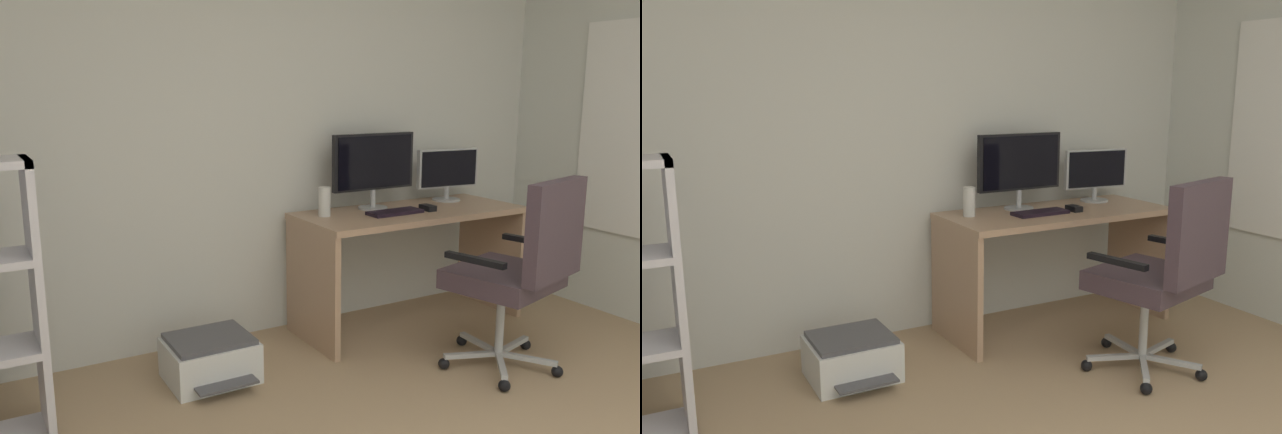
% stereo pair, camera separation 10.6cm
% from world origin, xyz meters
% --- Properties ---
extents(wall_back, '(4.44, 0.10, 2.68)m').
position_xyz_m(wall_back, '(0.00, 2.84, 1.34)').
color(wall_back, silver).
rests_on(wall_back, ground).
extents(desk, '(1.41, 0.59, 0.73)m').
position_xyz_m(desk, '(0.97, 2.44, 0.53)').
color(desk, tan).
rests_on(desk, ground).
extents(monitor_main, '(0.57, 0.18, 0.46)m').
position_xyz_m(monitor_main, '(0.79, 2.58, 1.00)').
color(monitor_main, '#B2B5B7').
rests_on(monitor_main, desk).
extents(monitor_secondary, '(0.45, 0.18, 0.34)m').
position_xyz_m(monitor_secondary, '(1.38, 2.58, 0.92)').
color(monitor_secondary, '#B2B5B7').
rests_on(monitor_secondary, desk).
extents(keyboard, '(0.34, 0.14, 0.02)m').
position_xyz_m(keyboard, '(0.81, 2.39, 0.74)').
color(keyboard, black).
rests_on(keyboard, desk).
extents(computer_mouse, '(0.06, 0.10, 0.03)m').
position_xyz_m(computer_mouse, '(1.05, 2.37, 0.74)').
color(computer_mouse, black).
rests_on(computer_mouse, desk).
extents(desktop_speaker, '(0.07, 0.07, 0.17)m').
position_xyz_m(desktop_speaker, '(0.42, 2.53, 0.81)').
color(desktop_speaker, silver).
rests_on(desktop_speaker, desk).
extents(office_chair, '(0.66, 0.68, 1.02)m').
position_xyz_m(office_chair, '(1.02, 1.60, 0.57)').
color(office_chair, '#B7BABC').
rests_on(office_chair, ground).
extents(printer, '(0.43, 0.46, 0.23)m').
position_xyz_m(printer, '(-0.39, 2.31, 0.11)').
color(printer, silver).
rests_on(printer, ground).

